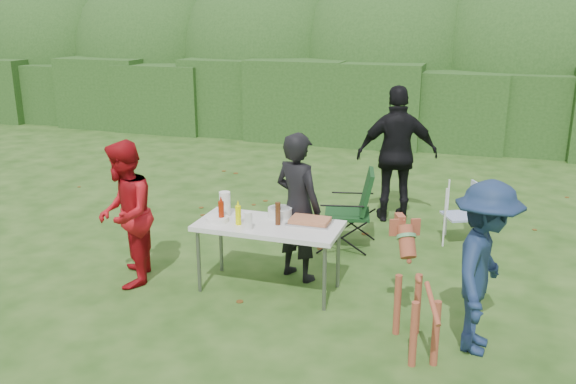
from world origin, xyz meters
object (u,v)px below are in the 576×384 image
(person_cook, at_px, (298,207))
(person_red_jacket, at_px, (125,214))
(person_black_puffy, at_px, (397,154))
(child, at_px, (484,268))
(camping_chair, at_px, (347,209))
(paper_towel_roll, at_px, (225,204))
(beer_bottle, at_px, (278,214))
(folding_table, at_px, (269,229))
(ketchup_bottle, at_px, (221,212))
(dog, at_px, (417,296))
(mustard_bottle, at_px, (238,215))
(lawn_chair, at_px, (462,213))

(person_cook, height_order, person_red_jacket, person_cook)
(person_black_puffy, xyz_separation_m, child, (1.23, -3.23, -0.19))
(person_cook, xyz_separation_m, camping_chair, (0.31, 1.04, -0.32))
(paper_towel_roll, bearing_deg, camping_chair, 51.83)
(person_black_puffy, bearing_deg, beer_bottle, 55.46)
(folding_table, relative_size, camping_chair, 1.49)
(person_cook, distance_m, child, 2.16)
(ketchup_bottle, relative_size, paper_towel_roll, 0.85)
(person_red_jacket, distance_m, ketchup_bottle, 1.04)
(dog, distance_m, paper_towel_roll, 2.34)
(person_red_jacket, bearing_deg, mustard_bottle, 74.97)
(lawn_chair, bearing_deg, child, 69.52)
(person_red_jacket, relative_size, paper_towel_roll, 6.06)
(folding_table, height_order, beer_bottle, beer_bottle)
(mustard_bottle, bearing_deg, person_red_jacket, -170.57)
(person_cook, xyz_separation_m, lawn_chair, (1.66, 1.67, -0.43))
(child, relative_size, dog, 1.44)
(person_red_jacket, distance_m, beer_bottle, 1.64)
(person_black_puffy, relative_size, ketchup_bottle, 8.63)
(mustard_bottle, bearing_deg, lawn_chair, 45.57)
(mustard_bottle, distance_m, beer_bottle, 0.41)
(person_red_jacket, distance_m, lawn_chair, 4.14)
(child, bearing_deg, camping_chair, 47.51)
(person_cook, xyz_separation_m, person_black_puffy, (0.72, 2.29, 0.13))
(person_cook, bearing_deg, folding_table, 88.52)
(folding_table, distance_m, mustard_bottle, 0.35)
(mustard_bottle, xyz_separation_m, paper_towel_roll, (-0.25, 0.23, 0.03))
(camping_chair, height_order, paper_towel_roll, camping_chair)
(folding_table, relative_size, paper_towel_roll, 5.77)
(person_cook, xyz_separation_m, dog, (1.43, -1.12, -0.32))
(paper_towel_roll, bearing_deg, beer_bottle, -9.57)
(child, bearing_deg, lawn_chair, 14.30)
(mustard_bottle, bearing_deg, beer_bottle, 17.67)
(child, height_order, lawn_chair, child)
(person_red_jacket, relative_size, dog, 1.48)
(child, relative_size, ketchup_bottle, 6.94)
(dog, bearing_deg, folding_table, 42.91)
(dog, bearing_deg, paper_towel_roll, 45.83)
(ketchup_bottle, bearing_deg, beer_bottle, 9.16)
(camping_chair, distance_m, lawn_chair, 1.49)
(paper_towel_roll, bearing_deg, person_black_puffy, 60.63)
(folding_table, distance_m, ketchup_bottle, 0.53)
(folding_table, height_order, camping_chair, camping_chair)
(folding_table, height_order, dog, dog)
(folding_table, relative_size, child, 0.98)
(person_black_puffy, distance_m, lawn_chair, 1.26)
(folding_table, distance_m, person_red_jacket, 1.54)
(person_black_puffy, distance_m, dog, 3.51)
(child, height_order, dog, child)
(camping_chair, height_order, beer_bottle, camping_chair)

